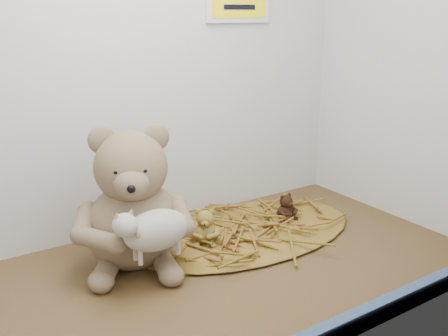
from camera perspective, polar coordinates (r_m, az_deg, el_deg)
alcove_shell at (r=96.01cm, az=-6.42°, el=13.86°), size 120.40×60.20×90.40cm
straw_bed at (r=120.73cm, az=2.69°, el=-7.21°), size 57.42×33.34×1.11cm
main_teddy at (r=103.20cm, az=-10.41°, el=-3.25°), size 31.95×32.66×29.74cm
toy_lamb at (r=95.42cm, az=-7.75°, el=-7.06°), size 17.13×10.45×11.07cm
mini_teddy_tan at (r=112.75cm, az=-2.16°, el=-6.49°), size 9.22×9.31×8.04cm
mini_teddy_brown at (r=126.13cm, az=7.06°, el=-4.30°), size 5.92×6.19×6.67cm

